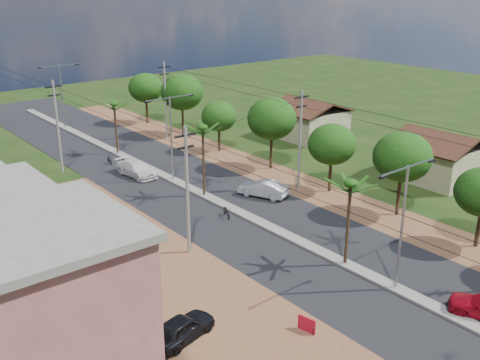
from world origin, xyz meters
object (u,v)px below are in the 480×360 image
object	(u,v)px
roadside_sign	(307,325)
car_silver_mid	(263,189)
car_parked_dark	(182,329)
car_white_far	(136,169)

from	to	relation	value
roadside_sign	car_silver_mid	bearing A→B (deg)	43.62
car_silver_mid	car_parked_dark	world-z (taller)	car_silver_mid
car_silver_mid	car_parked_dark	distance (m)	21.08
car_white_far	roadside_sign	distance (m)	28.50
roadside_sign	car_parked_dark	bearing A→B (deg)	134.97
car_parked_dark	roadside_sign	bearing A→B (deg)	-136.41
car_parked_dark	car_silver_mid	bearing A→B (deg)	-66.12
roadside_sign	car_white_far	bearing A→B (deg)	67.29
car_white_far	car_parked_dark	xyz separation A→B (m)	(-10.92, -24.36, -0.03)
car_silver_mid	car_white_far	size ratio (longest dim) A/B	0.90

